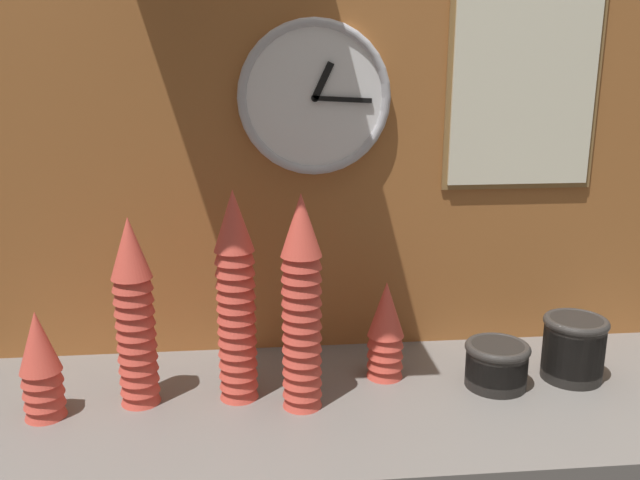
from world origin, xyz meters
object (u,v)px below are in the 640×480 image
at_px(wall_clock, 315,98).
at_px(bowl_stack_far_right, 574,347).
at_px(cup_stack_left, 135,313).
at_px(cup_stack_center, 302,304).
at_px(cup_stack_center_left, 236,297).
at_px(cup_stack_far_left, 40,365).
at_px(bowl_stack_right, 497,363).
at_px(menu_board, 525,74).
at_px(cup_stack_center_right, 386,330).

bearing_deg(wall_clock, bowl_stack_far_right, -20.86).
height_order(cup_stack_left, cup_stack_center, cup_stack_center).
bearing_deg(cup_stack_center_left, cup_stack_far_left, -173.60).
relative_size(bowl_stack_far_right, bowl_stack_right, 1.02).
height_order(cup_stack_center_left, cup_stack_far_left, cup_stack_center_left).
bearing_deg(menu_board, cup_stack_left, -164.63).
xyz_separation_m(bowl_stack_far_right, bowl_stack_right, (-0.17, -0.02, -0.02)).
xyz_separation_m(cup_stack_center_left, menu_board, (0.63, 0.22, 0.41)).
height_order(cup_stack_center_right, bowl_stack_right, cup_stack_center_right).
xyz_separation_m(bowl_stack_far_right, menu_board, (-0.07, 0.21, 0.55)).
bearing_deg(cup_stack_center_right, bowl_stack_right, -16.06).
bearing_deg(bowl_stack_right, cup_stack_far_left, -177.61).
bearing_deg(cup_stack_far_left, cup_stack_left, 12.68).
xyz_separation_m(cup_stack_left, cup_stack_center_left, (0.19, 0.00, 0.02)).
relative_size(cup_stack_center_left, menu_board, 0.84).
bearing_deg(cup_stack_center_right, wall_clock, 130.91).
distance_m(cup_stack_left, cup_stack_center_right, 0.51).
relative_size(cup_stack_left, menu_board, 0.74).
height_order(cup_stack_left, menu_board, menu_board).
bearing_deg(menu_board, cup_stack_far_left, -165.09).
bearing_deg(cup_stack_left, menu_board, 15.37).
distance_m(cup_stack_center, wall_clock, 0.45).
xyz_separation_m(cup_stack_center_left, cup_stack_center_right, (0.31, 0.06, -0.11)).
relative_size(cup_stack_center_left, cup_stack_center_right, 2.00).
bearing_deg(menu_board, bowl_stack_right, -114.66).
height_order(cup_stack_far_left, bowl_stack_right, cup_stack_far_left).
relative_size(cup_stack_far_left, bowl_stack_far_right, 1.56).
bearing_deg(cup_stack_center_left, cup_stack_center, -20.84).
bearing_deg(cup_stack_far_left, bowl_stack_right, 2.39).
relative_size(cup_stack_center_left, wall_clock, 1.30).
xyz_separation_m(cup_stack_center_right, menu_board, (0.32, 0.16, 0.52)).
relative_size(cup_stack_center, wall_clock, 1.30).
xyz_separation_m(cup_stack_left, menu_board, (0.82, 0.23, 0.43)).
distance_m(cup_stack_left, menu_board, 0.96).
xyz_separation_m(cup_stack_center, menu_board, (0.51, 0.27, 0.41)).
bearing_deg(cup_stack_far_left, bowl_stack_far_right, 2.99).
height_order(cup_stack_left, bowl_stack_far_right, cup_stack_left).
bearing_deg(cup_stack_center_left, wall_clock, 51.35).
xyz_separation_m(cup_stack_center_right, bowl_stack_right, (0.22, -0.06, -0.06)).
bearing_deg(cup_stack_far_left, cup_stack_center_left, 6.40).
height_order(cup_stack_center, menu_board, menu_board).
relative_size(cup_stack_left, bowl_stack_right, 2.83).
bearing_deg(cup_stack_left, bowl_stack_far_right, 1.09).
xyz_separation_m(cup_stack_far_left, bowl_stack_far_right, (1.06, 0.06, -0.03)).
distance_m(cup_stack_far_left, bowl_stack_far_right, 1.06).
bearing_deg(cup_stack_center, cup_stack_left, 171.95).
distance_m(cup_stack_far_left, wall_clock, 0.76).
bearing_deg(cup_stack_center_right, cup_stack_center_left, -168.94).
bearing_deg(menu_board, wall_clock, -178.89).
bearing_deg(bowl_stack_far_right, bowl_stack_right, -173.95).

